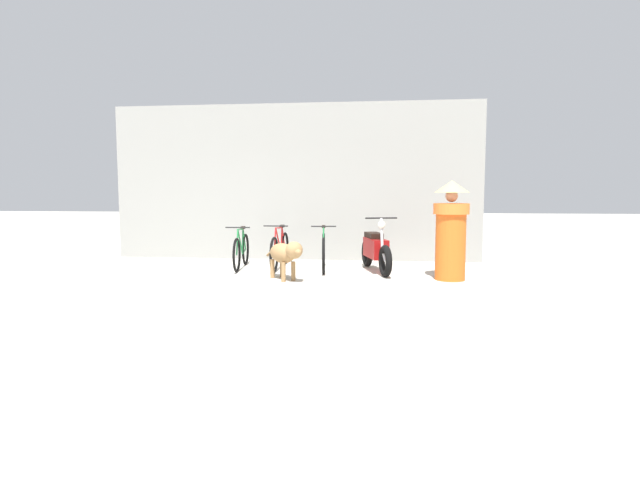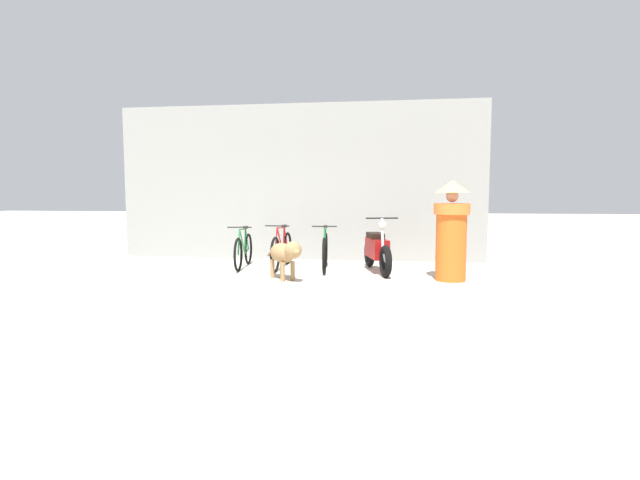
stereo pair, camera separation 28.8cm
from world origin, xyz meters
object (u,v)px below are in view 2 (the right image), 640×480
object	(u,v)px
stray_dog	(285,253)
person_in_robes	(451,229)
bicycle_0	(244,251)
motorcycle	(377,250)
bicycle_2	(325,251)
bicycle_1	(282,250)

from	to	relation	value
stray_dog	person_in_robes	bearing A→B (deg)	60.44
bicycle_0	motorcycle	distance (m)	2.60
bicycle_0	bicycle_2	distance (m)	1.61
bicycle_0	stray_dog	bearing A→B (deg)	36.35
bicycle_0	stray_dog	xyz separation A→B (m)	(1.09, -1.21, 0.11)
bicycle_2	person_in_robes	xyz separation A→B (m)	(2.25, -0.87, 0.52)
bicycle_0	bicycle_1	size ratio (longest dim) A/B	0.93
bicycle_0	bicycle_2	world-z (taller)	bicycle_2
motorcycle	stray_dog	world-z (taller)	motorcycle
bicycle_1	stray_dog	xyz separation A→B (m)	(0.35, -1.30, 0.10)
motorcycle	person_in_robes	world-z (taller)	person_in_robes
bicycle_1	motorcycle	world-z (taller)	motorcycle
motorcycle	stray_dog	bearing A→B (deg)	-69.08
bicycle_0	bicycle_2	size ratio (longest dim) A/B	0.94
motorcycle	person_in_robes	distance (m)	1.53
bicycle_0	person_in_robes	xyz separation A→B (m)	(3.85, -0.84, 0.53)
bicycle_2	motorcycle	world-z (taller)	motorcycle
bicycle_1	bicycle_2	xyz separation A→B (m)	(0.86, -0.06, -0.00)
bicycle_1	motorcycle	bearing A→B (deg)	84.07
bicycle_2	person_in_robes	world-z (taller)	person_in_robes
bicycle_1	person_in_robes	xyz separation A→B (m)	(3.11, -0.93, 0.51)
motorcycle	person_in_robes	bearing A→B (deg)	43.77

